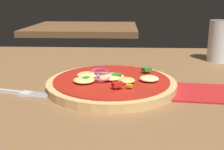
{
  "coord_description": "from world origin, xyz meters",
  "views": [
    {
      "loc": [
        0.08,
        -0.47,
        0.2
      ],
      "look_at": [
        0.05,
        0.04,
        0.05
      ],
      "focal_mm": 44.48,
      "sensor_mm": 36.0,
      "label": 1
    }
  ],
  "objects_px": {
    "pizza": "(111,83)",
    "beer_glass": "(221,43)",
    "fork": "(6,91)",
    "napkin": "(215,94)"
  },
  "relations": [
    {
      "from": "pizza",
      "to": "beer_glass",
      "type": "relative_size",
      "value": 2.25
    },
    {
      "from": "fork",
      "to": "napkin",
      "type": "height_order",
      "value": "fork"
    },
    {
      "from": "fork",
      "to": "napkin",
      "type": "distance_m",
      "value": 0.37
    },
    {
      "from": "napkin",
      "to": "pizza",
      "type": "bearing_deg",
      "value": 171.18
    },
    {
      "from": "pizza",
      "to": "beer_glass",
      "type": "height_order",
      "value": "beer_glass"
    },
    {
      "from": "pizza",
      "to": "napkin",
      "type": "height_order",
      "value": "pizza"
    },
    {
      "from": "pizza",
      "to": "napkin",
      "type": "xyz_separation_m",
      "value": [
        0.18,
        -0.03,
        -0.01
      ]
    },
    {
      "from": "pizza",
      "to": "fork",
      "type": "relative_size",
      "value": 1.3
    },
    {
      "from": "fork",
      "to": "beer_glass",
      "type": "relative_size",
      "value": 1.73
    },
    {
      "from": "pizza",
      "to": "beer_glass",
      "type": "xyz_separation_m",
      "value": [
        0.28,
        0.24,
        0.04
      ]
    }
  ]
}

